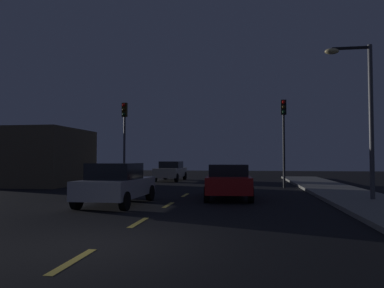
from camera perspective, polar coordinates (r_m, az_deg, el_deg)
ground_plane at (r=14.48m, az=-3.19°, el=-9.16°), size 80.00×80.00×0.00m
sidewalk_curb_right at (r=14.90m, az=26.69°, el=-8.43°), size 3.00×40.00×0.15m
lane_stripe_nearest at (r=6.78m, az=-18.01°, el=-16.89°), size 0.16×1.60×0.01m
lane_stripe_second at (r=10.26m, az=-8.28°, el=-11.96°), size 0.16×1.60×0.01m
lane_stripe_third at (r=13.90m, az=-3.70°, el=-9.43°), size 0.16×1.60×0.01m
lane_stripe_fourth at (r=17.61m, az=-1.06°, el=-7.93°), size 0.16×1.60×0.01m
traffic_signal_left at (r=23.93m, az=-10.47°, el=2.47°), size 0.32×0.38×5.33m
traffic_signal_right at (r=22.74m, az=14.07°, el=2.68°), size 0.32×0.38×5.29m
car_stopped_ahead at (r=16.24m, az=5.65°, el=-5.71°), size 2.19×4.60×1.48m
car_adjacent_lane at (r=14.13m, az=-11.66°, el=-6.09°), size 2.02×4.13×1.56m
car_oncoming_far at (r=29.16m, az=-3.32°, el=-4.19°), size 1.97×4.37×1.52m
street_lamp_right at (r=16.16m, az=25.02°, el=5.42°), size 1.82×0.36×6.28m
storefront_left at (r=26.48m, az=-23.16°, el=-1.88°), size 5.97×6.09×3.70m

